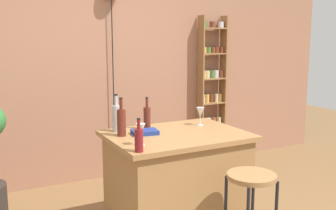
% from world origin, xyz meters
% --- Properties ---
extents(back_wall, '(6.40, 0.10, 2.80)m').
position_xyz_m(back_wall, '(0.00, 1.95, 1.40)').
color(back_wall, '#9E6B51').
rests_on(back_wall, ground).
extents(kitchen_counter, '(1.13, 0.84, 0.88)m').
position_xyz_m(kitchen_counter, '(0.00, 0.30, 0.44)').
color(kitchen_counter, '#9E7042').
rests_on(kitchen_counter, ground).
extents(bar_stool, '(0.35, 0.35, 0.71)m').
position_xyz_m(bar_stool, '(0.23, -0.39, 0.53)').
color(bar_stool, black).
rests_on(bar_stool, ground).
extents(spice_shelf, '(0.37, 0.15, 1.94)m').
position_xyz_m(spice_shelf, '(1.35, 1.80, 1.00)').
color(spice_shelf, olive).
rests_on(spice_shelf, ground).
extents(bottle_vinegar, '(0.07, 0.07, 0.31)m').
position_xyz_m(bottle_vinegar, '(-0.44, 0.43, 1.00)').
color(bottle_vinegar, '#5B2319').
rests_on(bottle_vinegar, kitchen_counter).
extents(bottle_wine_red, '(0.07, 0.07, 0.32)m').
position_xyz_m(bottle_wine_red, '(-0.42, 0.59, 1.00)').
color(bottle_wine_red, '#B2B2B7').
rests_on(bottle_wine_red, kitchen_counter).
extents(bottle_olive_oil, '(0.06, 0.06, 0.28)m').
position_xyz_m(bottle_olive_oil, '(-0.16, 0.54, 0.99)').
color(bottle_olive_oil, '#5B2319').
rests_on(bottle_olive_oil, kitchen_counter).
extents(bottle_soda_blue, '(0.06, 0.06, 0.24)m').
position_xyz_m(bottle_soda_blue, '(-0.49, -0.05, 0.97)').
color(bottle_soda_blue, maroon).
rests_on(bottle_soda_blue, kitchen_counter).
extents(wine_glass_left, '(0.07, 0.07, 0.16)m').
position_xyz_m(wine_glass_left, '(-0.41, 0.10, 1.00)').
color(wine_glass_left, silver).
rests_on(wine_glass_left, kitchen_counter).
extents(wine_glass_center, '(0.07, 0.07, 0.16)m').
position_xyz_m(wine_glass_center, '(0.33, 0.46, 1.00)').
color(wine_glass_center, silver).
rests_on(wine_glass_center, kitchen_counter).
extents(cookbook, '(0.23, 0.18, 0.03)m').
position_xyz_m(cookbook, '(-0.25, 0.39, 0.90)').
color(cookbook, navy).
rests_on(cookbook, kitchen_counter).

